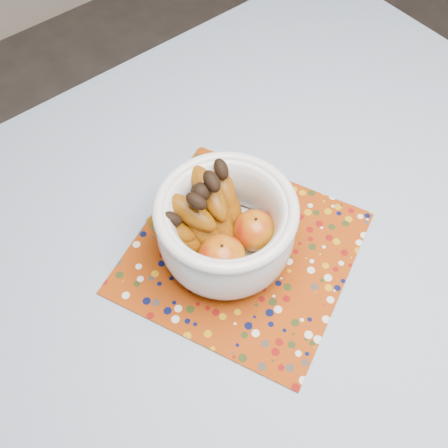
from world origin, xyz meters
The scene contains 4 objects.
table centered at (0.00, 0.00, 0.67)m, with size 1.20×1.20×0.75m.
tablecloth centered at (0.00, 0.00, 0.76)m, with size 1.32×1.32×0.01m, color slate.
placemat centered at (-0.10, 0.10, 0.76)m, with size 0.37×0.37×0.00m, color #842D07.
fruit_bowl centered at (-0.13, 0.13, 0.84)m, with size 0.26×0.24×0.18m.
Camera 1 is at (-0.42, -0.24, 1.57)m, focal length 42.00 mm.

